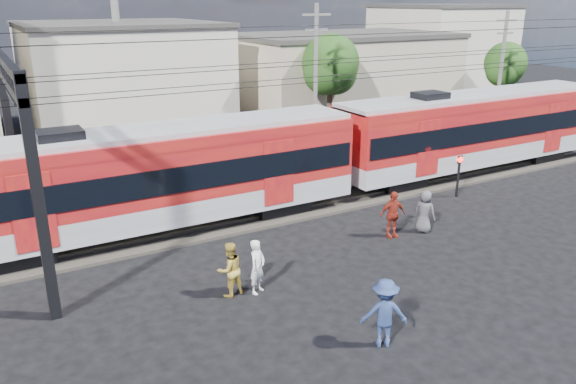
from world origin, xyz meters
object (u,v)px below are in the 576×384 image
at_px(commuter_train, 161,174).
at_px(pedestrian_a, 257,267).
at_px(pedestrian_c, 384,313).
at_px(car_silver, 498,122).
at_px(crossing_signal, 459,169).

distance_m(commuter_train, pedestrian_a, 6.32).
bearing_deg(commuter_train, pedestrian_a, -80.56).
height_order(pedestrian_c, car_silver, pedestrian_c).
distance_m(pedestrian_a, pedestrian_c, 4.47).
distance_m(pedestrian_c, crossing_signal, 12.96).
xyz_separation_m(pedestrian_a, crossing_signal, (12.05, 3.48, 0.49)).
relative_size(pedestrian_a, pedestrian_c, 0.92).
height_order(pedestrian_a, car_silver, pedestrian_a).
height_order(pedestrian_a, crossing_signal, crossing_signal).
xyz_separation_m(commuter_train, crossing_signal, (13.06, -2.57, -1.04)).
relative_size(pedestrian_c, car_silver, 0.47).
xyz_separation_m(commuter_train, pedestrian_a, (1.01, -6.05, -1.53)).
bearing_deg(crossing_signal, car_silver, 34.17).
bearing_deg(pedestrian_c, pedestrian_a, -40.32).
distance_m(commuter_train, crossing_signal, 13.35).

